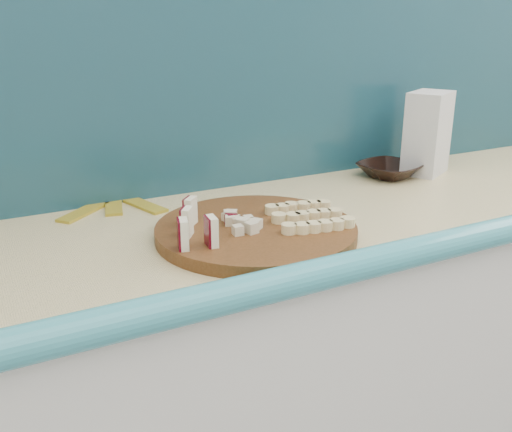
{
  "coord_description": "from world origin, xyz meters",
  "views": [
    {
      "loc": [
        -0.66,
        0.43,
        1.34
      ],
      "look_at": [
        -0.14,
        1.42,
        0.96
      ],
      "focal_mm": 40.0,
      "sensor_mm": 36.0,
      "label": 1
    }
  ],
  "objects": [
    {
      "name": "kitchen_counter",
      "position": [
        0.1,
        1.5,
        0.46
      ],
      "size": [
        2.2,
        0.63,
        0.91
      ],
      "color": "white",
      "rests_on": "ground"
    },
    {
      "name": "backsplash",
      "position": [
        0.1,
        1.79,
        1.16
      ],
      "size": [
        2.2,
        0.02,
        0.5
      ],
      "primitive_type": "cube",
      "color": "teal",
      "rests_on": "kitchen_counter"
    },
    {
      "name": "cutting_board",
      "position": [
        -0.14,
        1.42,
        0.92
      ],
      "size": [
        0.49,
        0.49,
        0.03
      ],
      "primitive_type": "cylinder",
      "rotation": [
        0.0,
        0.0,
        -0.2
      ],
      "color": "#42260E",
      "rests_on": "kitchen_counter"
    },
    {
      "name": "apple_wedges",
      "position": [
        -0.29,
        1.41,
        0.96
      ],
      "size": [
        0.09,
        0.17,
        0.06
      ],
      "color": "#F6ECC5",
      "rests_on": "cutting_board"
    },
    {
      "name": "apple_chunks",
      "position": [
        -0.17,
        1.42,
        0.95
      ],
      "size": [
        0.07,
        0.07,
        0.02
      ],
      "color": "beige",
      "rests_on": "cutting_board"
    },
    {
      "name": "banana_slices",
      "position": [
        -0.03,
        1.39,
        0.95
      ],
      "size": [
        0.18,
        0.18,
        0.02
      ],
      "color": "beige",
      "rests_on": "cutting_board"
    },
    {
      "name": "brown_bowl",
      "position": [
        0.41,
        1.65,
        0.93
      ],
      "size": [
        0.2,
        0.2,
        0.04
      ],
      "primitive_type": "imported",
      "rotation": [
        0.0,
        0.0,
        0.22
      ],
      "color": "black",
      "rests_on": "kitchen_counter"
    },
    {
      "name": "flour_bag",
      "position": [
        0.53,
        1.64,
        1.03
      ],
      "size": [
        0.17,
        0.15,
        0.24
      ],
      "primitive_type": "cube",
      "rotation": [
        0.0,
        0.0,
        0.48
      ],
      "color": "silver",
      "rests_on": "kitchen_counter"
    },
    {
      "name": "banana_peel",
      "position": [
        -0.36,
        1.75,
        0.91
      ],
      "size": [
        0.25,
        0.22,
        0.01
      ],
      "rotation": [
        0.0,
        0.0,
        -0.41
      ],
      "color": "gold",
      "rests_on": "kitchen_counter"
    }
  ]
}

